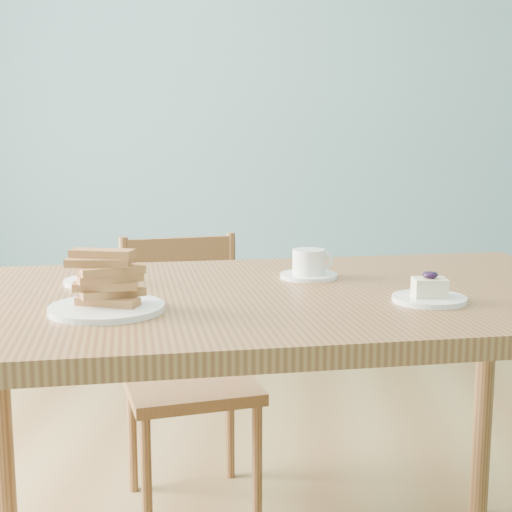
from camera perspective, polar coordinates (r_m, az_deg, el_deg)
room at (r=1.69m, az=-0.55°, el=17.37°), size 5.01×5.01×2.71m
dining_table at (r=1.57m, az=2.45°, el=-5.60°), size 1.63×1.17×0.79m
dining_chair at (r=2.20m, az=-5.45°, el=-9.15°), size 0.48×0.47×0.82m
cheesecake_plate_near at (r=1.48m, az=13.70°, el=-2.98°), size 0.15×0.15×0.06m
cheesecake_plate_far at (r=1.66m, az=-12.66°, el=-1.64°), size 0.15×0.15×0.06m
coffee_cup at (r=1.69m, az=4.28°, el=-0.78°), size 0.14×0.14×0.07m
biscotti_plate at (r=1.38m, az=-11.90°, el=-2.78°), size 0.22×0.22×0.12m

